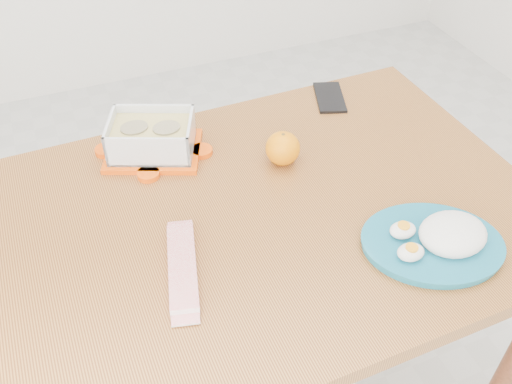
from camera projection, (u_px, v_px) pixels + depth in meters
name	position (u px, v px, depth m)	size (l,w,h in m)	color
ground	(289.00, 322.00, 1.91)	(3.50, 3.50, 0.00)	#B7B7B2
dining_table	(256.00, 243.00, 1.29)	(1.26, 0.86, 0.75)	#9D652C
food_container	(152.00, 137.00, 1.35)	(0.27, 0.24, 0.09)	#F14F07
orange_fruit	(283.00, 148.00, 1.33)	(0.08, 0.08, 0.08)	orange
rice_plate	(439.00, 238.00, 1.14)	(0.37, 0.37, 0.08)	#16647E
candy_bar	(182.00, 267.00, 1.10)	(0.22, 0.05, 0.02)	#B8090F
smartphone	(330.00, 97.00, 1.55)	(0.07, 0.15, 0.01)	black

